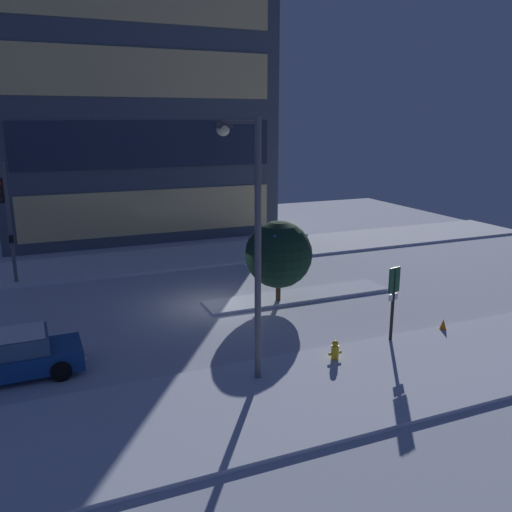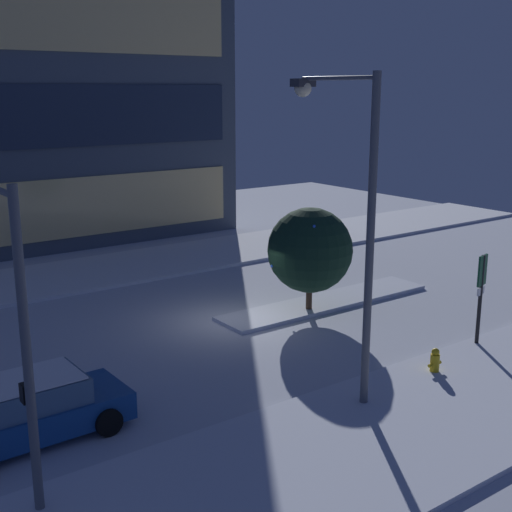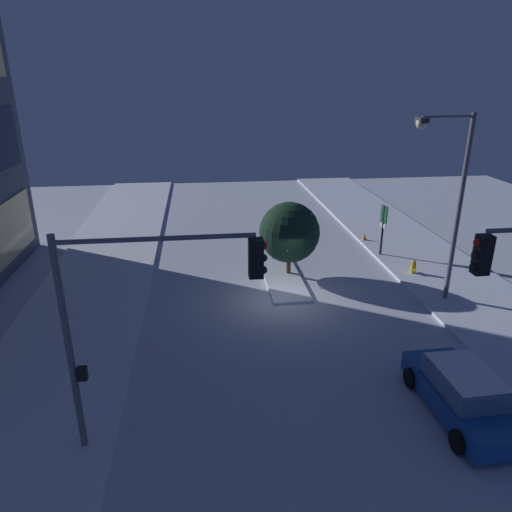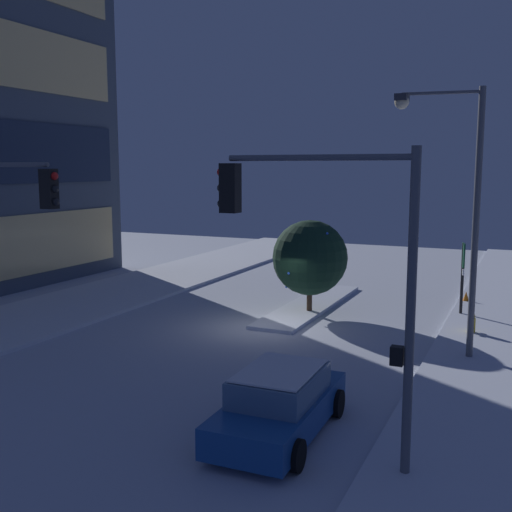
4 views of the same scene
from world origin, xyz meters
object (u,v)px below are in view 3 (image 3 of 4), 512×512
decorated_tree_median (289,232)px  construction_cone (364,238)px  street_lamp_arched (449,187)px  traffic_light_corner_far_left (145,305)px  fire_hydrant (413,268)px  car_near (463,393)px  parking_info_sign (383,224)px

decorated_tree_median → construction_cone: size_ratio=6.95×
street_lamp_arched → decorated_tree_median: street_lamp_arched is taller
street_lamp_arched → construction_cone: bearing=-95.1°
traffic_light_corner_far_left → fire_hydrant: (10.34, -12.12, -3.86)m
fire_hydrant → decorated_tree_median: size_ratio=0.21×
car_near → decorated_tree_median: 11.57m
decorated_tree_median → street_lamp_arched: bearing=-123.1°
car_near → construction_cone: car_near is taller
fire_hydrant → construction_cone: (5.33, 0.70, -0.12)m
street_lamp_arched → fire_hydrant: size_ratio=10.01×
parking_info_sign → decorated_tree_median: decorated_tree_median is taller
decorated_tree_median → construction_cone: bearing=-50.9°
traffic_light_corner_far_left → decorated_tree_median: 12.70m
car_near → street_lamp_arched: 8.94m
car_near → parking_info_sign: parking_info_sign is taller
car_near → parking_info_sign: bearing=-11.9°
street_lamp_arched → parking_info_sign: (5.84, 0.20, -3.40)m
car_near → fire_hydrant: 10.71m
parking_info_sign → construction_cone: parking_info_sign is taller
traffic_light_corner_far_left → construction_cone: 19.80m
parking_info_sign → construction_cone: (2.53, 0.05, -1.62)m
traffic_light_corner_far_left → street_lamp_arched: street_lamp_arched is taller
traffic_light_corner_far_left → parking_info_sign: traffic_light_corner_far_left is taller
fire_hydrant → parking_info_sign: bearing=13.1°
street_lamp_arched → construction_cone: size_ratio=14.95×
decorated_tree_median → construction_cone: (4.56, -5.61, -2.03)m
car_near → traffic_light_corner_far_left: 9.66m
street_lamp_arched → car_near: bearing=62.7°
decorated_tree_median → fire_hydrant: bearing=-97.0°
decorated_tree_median → car_near: bearing=-163.9°
decorated_tree_median → parking_info_sign: bearing=-70.3°
traffic_light_corner_far_left → fire_hydrant: size_ratio=7.50×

